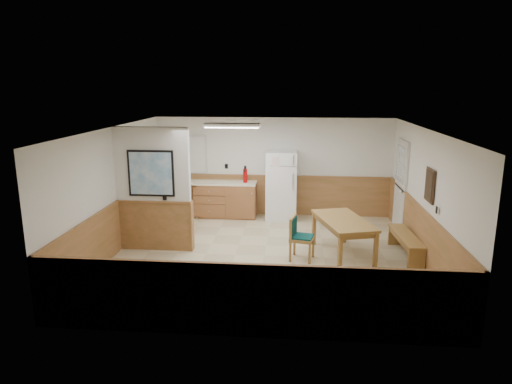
# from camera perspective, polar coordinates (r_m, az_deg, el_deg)

# --- Properties ---
(ground) EXTENTS (6.00, 6.00, 0.00)m
(ground) POSITION_cam_1_polar(r_m,az_deg,el_deg) (9.11, 1.07, -7.96)
(ground) COLOR beige
(ground) RESTS_ON ground
(ceiling) EXTENTS (6.00, 6.00, 0.02)m
(ceiling) POSITION_cam_1_polar(r_m,az_deg,el_deg) (8.53, 1.14, 7.90)
(ceiling) COLOR white
(ceiling) RESTS_ON back_wall
(back_wall) EXTENTS (6.00, 0.02, 2.50)m
(back_wall) POSITION_cam_1_polar(r_m,az_deg,el_deg) (11.66, 2.13, 3.16)
(back_wall) COLOR white
(back_wall) RESTS_ON ground
(right_wall) EXTENTS (0.02, 6.00, 2.50)m
(right_wall) POSITION_cam_1_polar(r_m,az_deg,el_deg) (9.04, 20.43, -0.67)
(right_wall) COLOR white
(right_wall) RESTS_ON ground
(left_wall) EXTENTS (0.02, 6.00, 2.50)m
(left_wall) POSITION_cam_1_polar(r_m,az_deg,el_deg) (9.42, -17.42, 0.10)
(left_wall) COLOR white
(left_wall) RESTS_ON ground
(wainscot_back) EXTENTS (6.00, 0.04, 1.00)m
(wainscot_back) POSITION_cam_1_polar(r_m,az_deg,el_deg) (11.80, 2.09, -0.45)
(wainscot_back) COLOR #AE6F45
(wainscot_back) RESTS_ON ground
(wainscot_right) EXTENTS (0.04, 6.00, 1.00)m
(wainscot_right) POSITION_cam_1_polar(r_m,az_deg,el_deg) (9.24, 19.94, -5.19)
(wainscot_right) COLOR #AE6F45
(wainscot_right) RESTS_ON ground
(wainscot_left) EXTENTS (0.04, 6.00, 1.00)m
(wainscot_left) POSITION_cam_1_polar(r_m,az_deg,el_deg) (9.60, -17.00, -4.26)
(wainscot_left) COLOR #AE6F45
(wainscot_left) RESTS_ON ground
(partition_wall) EXTENTS (1.50, 0.20, 2.50)m
(partition_wall) POSITION_cam_1_polar(r_m,az_deg,el_deg) (9.35, -12.71, 0.17)
(partition_wall) COLOR white
(partition_wall) RESTS_ON ground
(kitchen_counter) EXTENTS (2.20, 0.61, 1.00)m
(kitchen_counter) POSITION_cam_1_polar(r_m,az_deg,el_deg) (11.64, -3.93, -0.85)
(kitchen_counter) COLOR brown
(kitchen_counter) RESTS_ON ground
(exterior_door) EXTENTS (0.07, 1.02, 2.15)m
(exterior_door) POSITION_cam_1_polar(r_m,az_deg,el_deg) (10.87, 17.61, 0.72)
(exterior_door) COLOR silver
(exterior_door) RESTS_ON ground
(kitchen_window) EXTENTS (0.80, 0.04, 1.00)m
(kitchen_window) POSITION_cam_1_polar(r_m,az_deg,el_deg) (11.88, -8.06, 4.69)
(kitchen_window) COLOR silver
(kitchen_window) RESTS_ON back_wall
(wall_painting) EXTENTS (0.04, 0.50, 0.60)m
(wall_painting) POSITION_cam_1_polar(r_m,az_deg,el_deg) (8.69, 20.88, 0.78)
(wall_painting) COLOR #382516
(wall_painting) RESTS_ON right_wall
(fluorescent_fixture) EXTENTS (1.20, 0.30, 0.09)m
(fluorescent_fixture) POSITION_cam_1_polar(r_m,az_deg,el_deg) (9.90, -3.01, 8.32)
(fluorescent_fixture) COLOR silver
(fluorescent_fixture) RESTS_ON ceiling
(refrigerator) EXTENTS (0.78, 0.74, 1.71)m
(refrigerator) POSITION_cam_1_polar(r_m,az_deg,el_deg) (11.37, 3.13, 0.85)
(refrigerator) COLOR white
(refrigerator) RESTS_ON ground
(dining_table) EXTENTS (1.22, 1.77, 0.75)m
(dining_table) POSITION_cam_1_polar(r_m,az_deg,el_deg) (9.05, 10.85, -3.96)
(dining_table) COLOR #AD813F
(dining_table) RESTS_ON ground
(dining_bench) EXTENTS (0.41, 1.51, 0.45)m
(dining_bench) POSITION_cam_1_polar(r_m,az_deg,el_deg) (9.41, 18.23, -5.74)
(dining_bench) COLOR #AD813F
(dining_bench) RESTS_ON ground
(dining_chair) EXTENTS (0.67, 0.52, 0.85)m
(dining_chair) POSITION_cam_1_polar(r_m,az_deg,el_deg) (8.82, 5.25, -5.31)
(dining_chair) COLOR #AD813F
(dining_chair) RESTS_ON ground
(fire_extinguisher) EXTENTS (0.11, 0.11, 0.43)m
(fire_extinguisher) POSITION_cam_1_polar(r_m,az_deg,el_deg) (11.43, -1.35, 2.12)
(fire_extinguisher) COLOR #AC090A
(fire_extinguisher) RESTS_ON kitchen_counter
(soap_bottle) EXTENTS (0.10, 0.10, 0.24)m
(soap_bottle) POSITION_cam_1_polar(r_m,az_deg,el_deg) (11.71, -9.11, 1.89)
(soap_bottle) COLOR #1A9327
(soap_bottle) RESTS_ON kitchen_counter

